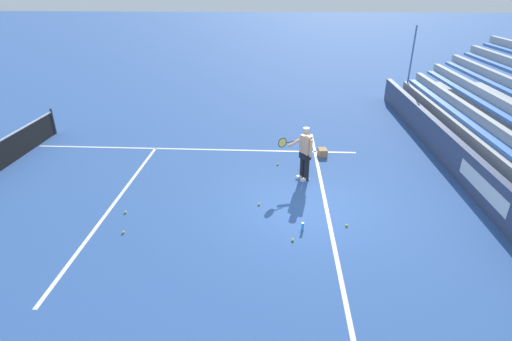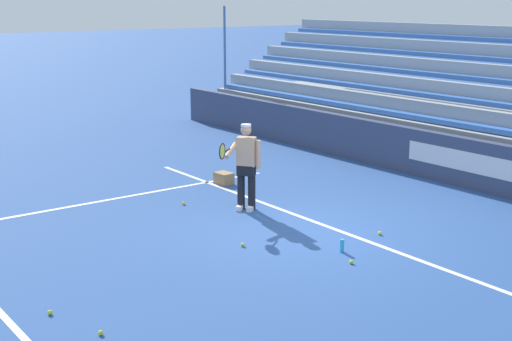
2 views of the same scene
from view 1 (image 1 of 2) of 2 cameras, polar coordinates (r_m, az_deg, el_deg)
The scene contains 14 objects.
ground_plane at distance 11.23m, azimuth 7.50°, elevation -5.37°, with size 160.00×160.00×0.00m, color #2D5193.
court_baseline_white at distance 11.29m, azimuth 10.05°, elevation -5.39°, with size 12.00×0.10×0.01m, color white.
court_sideline_white at distance 15.19m, azimuth -8.75°, elevation 3.03°, with size 0.10×12.00×0.01m, color white.
court_service_line_white at distance 12.09m, azimuth -19.53°, elevation -4.36°, with size 8.22×0.10×0.01m, color white.
back_wall_sponsor_board at distance 12.38m, azimuth 30.91°, elevation -3.11°, with size 23.42×0.25×1.10m.
tennis_player at distance 12.47m, azimuth 6.95°, elevation 2.50°, with size 0.62×1.05×1.71m.
ball_box_cardboard at distance 14.61m, azimuth 9.48°, elevation 2.59°, with size 0.40×0.30×0.26m, color #A87F51.
tennis_ball_far_left at distance 10.61m, azimuth 12.82°, elevation -7.64°, with size 0.07×0.07×0.07m, color #CCE533.
tennis_ball_midcourt at distance 10.62m, azimuth -18.41°, elevation -8.36°, with size 0.07×0.07×0.07m, color #CCE533.
tennis_ball_far_right at distance 11.46m, azimuth -18.13°, elevation -5.66°, with size 0.07×0.07×0.07m, color #CCE533.
tennis_ball_by_box at distance 11.28m, azimuth 0.45°, elevation -4.81°, with size 0.07×0.07×0.07m, color #CCE533.
tennis_ball_stray_back at distance 13.72m, azimuth 3.11°, elevation 0.92°, with size 0.07×0.07×0.07m, color #CCE533.
tennis_ball_toward_net at distance 9.86m, azimuth 5.27°, elevation -9.85°, with size 0.07×0.07×0.07m, color #CCE533.
water_bottle at distance 10.23m, azimuth 6.67°, elevation -7.95°, with size 0.07×0.07×0.22m, color #33B2E5.
Camera 1 is at (-9.64, 0.93, 5.69)m, focal length 28.00 mm.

